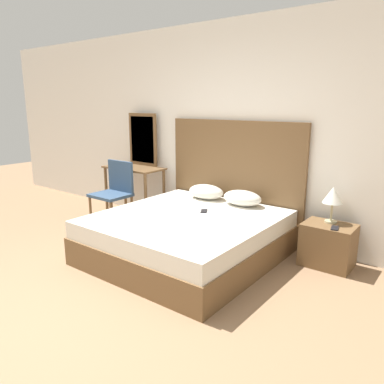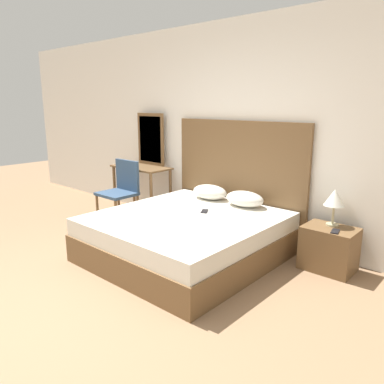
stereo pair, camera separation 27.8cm
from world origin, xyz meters
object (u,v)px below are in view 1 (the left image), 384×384
at_px(phone_on_bed, 204,211).
at_px(vanity_desk, 134,177).
at_px(bed, 187,237).
at_px(table_lamp, 333,196).
at_px(chair, 115,189).
at_px(nightstand, 328,245).
at_px(phone_on_nightstand, 335,228).

distance_m(phone_on_bed, vanity_desk, 1.69).
bearing_deg(vanity_desk, phone_on_bed, -16.00).
relative_size(bed, table_lamp, 4.92).
bearing_deg(table_lamp, bed, -148.22).
xyz_separation_m(phone_on_bed, chair, (-1.58, 0.05, 0.03)).
distance_m(table_lamp, chair, 2.89).
relative_size(bed, nightstand, 3.69).
bearing_deg(chair, nightstand, 8.67).
bearing_deg(table_lamp, chair, -169.78).
height_order(table_lamp, vanity_desk, table_lamp).
height_order(bed, table_lamp, table_lamp).
distance_m(nightstand, table_lamp, 0.52).
xyz_separation_m(table_lamp, vanity_desk, (-2.88, -0.10, -0.12)).
height_order(bed, phone_on_bed, phone_on_bed).
height_order(phone_on_bed, phone_on_nightstand, phone_on_bed).
distance_m(phone_on_nightstand, chair, 2.95).
height_order(phone_on_bed, vanity_desk, vanity_desk).
relative_size(nightstand, table_lamp, 1.33).
relative_size(table_lamp, phone_on_nightstand, 2.40).
xyz_separation_m(phone_on_nightstand, vanity_desk, (-2.98, 0.08, 0.16)).
xyz_separation_m(table_lamp, chair, (-2.83, -0.51, -0.22)).
relative_size(bed, vanity_desk, 2.08).
bearing_deg(table_lamp, phone_on_nightstand, -60.43).
bearing_deg(vanity_desk, chair, -84.13).
bearing_deg(table_lamp, phone_on_bed, -155.95).
bearing_deg(vanity_desk, nightstand, 0.41).
distance_m(phone_on_bed, phone_on_nightstand, 1.41).
distance_m(table_lamp, phone_on_nightstand, 0.34).
distance_m(phone_on_bed, chair, 1.58).
bearing_deg(phone_on_bed, table_lamp, 24.05).
bearing_deg(phone_on_bed, chair, 178.17).
height_order(phone_on_nightstand, vanity_desk, vanity_desk).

